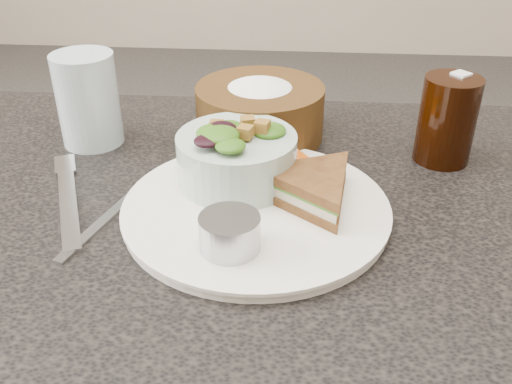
{
  "coord_description": "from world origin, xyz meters",
  "views": [
    {
      "loc": [
        0.06,
        -0.54,
        1.11
      ],
      "look_at": [
        0.02,
        0.0,
        0.78
      ],
      "focal_mm": 40.0,
      "sensor_mm": 36.0,
      "label": 1
    }
  ],
  "objects": [
    {
      "name": "fork",
      "position": [
        -0.2,
        0.0,
        0.75
      ],
      "size": [
        0.09,
        0.19,
        0.01
      ],
      "primitive_type": "cube",
      "rotation": [
        0.0,
        0.0,
        0.4
      ],
      "color": "#B7B7B7",
      "rests_on": "dining_table"
    },
    {
      "name": "salad_bowl",
      "position": [
        -0.01,
        0.06,
        0.8
      ],
      "size": [
        0.16,
        0.16,
        0.08
      ],
      "primitive_type": null,
      "rotation": [
        0.0,
        0.0,
        0.14
      ],
      "color": "#A0B5AB",
      "rests_on": "dinner_plate"
    },
    {
      "name": "sandwich",
      "position": [
        0.08,
        0.01,
        0.78
      ],
      "size": [
        0.2,
        0.2,
        0.04
      ],
      "primitive_type": null,
      "rotation": [
        0.0,
        0.0,
        -0.65
      ],
      "color": "brown",
      "rests_on": "dinner_plate"
    },
    {
      "name": "bread_basket",
      "position": [
        0.01,
        0.21,
        0.8
      ],
      "size": [
        0.19,
        0.19,
        0.1
      ],
      "primitive_type": null,
      "rotation": [
        0.0,
        0.0,
        0.07
      ],
      "color": "#563917",
      "rests_on": "dining_table"
    },
    {
      "name": "cola_glass",
      "position": [
        0.25,
        0.16,
        0.81
      ],
      "size": [
        0.08,
        0.08,
        0.13
      ],
      "primitive_type": null,
      "rotation": [
        0.0,
        0.0,
        -0.12
      ],
      "color": "black",
      "rests_on": "dining_table"
    },
    {
      "name": "water_glass",
      "position": [
        -0.23,
        0.17,
        0.81
      ],
      "size": [
        0.09,
        0.09,
        0.13
      ],
      "primitive_type": "cylinder",
      "rotation": [
        0.0,
        0.0,
        -0.04
      ],
      "color": "#ABBEC8",
      "rests_on": "dining_table"
    },
    {
      "name": "dinner_plate",
      "position": [
        0.02,
        0.0,
        0.76
      ],
      "size": [
        0.3,
        0.3,
        0.01
      ],
      "primitive_type": "cylinder",
      "color": "silver",
      "rests_on": "dining_table"
    },
    {
      "name": "dressing_ramekin",
      "position": [
        -0.0,
        -0.08,
        0.78
      ],
      "size": [
        0.06,
        0.06,
        0.04
      ],
      "primitive_type": "cylinder",
      "rotation": [
        0.0,
        0.0,
        0.04
      ],
      "color": "#A3A5AB",
      "rests_on": "dinner_plate"
    },
    {
      "name": "knife",
      "position": [
        -0.15,
        -0.01,
        0.75
      ],
      "size": [
        0.07,
        0.18,
        0.0
      ],
      "primitive_type": "cube",
      "rotation": [
        0.0,
        0.0,
        -0.3
      ],
      "color": "#9C9C9C",
      "rests_on": "dining_table"
    },
    {
      "name": "orange_wedge",
      "position": [
        0.06,
        0.1,
        0.78
      ],
      "size": [
        0.08,
        0.08,
        0.03
      ],
      "primitive_type": "cone",
      "rotation": [
        0.0,
        0.0,
        0.6
      ],
      "color": "#EC5A0D",
      "rests_on": "dinner_plate"
    }
  ]
}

